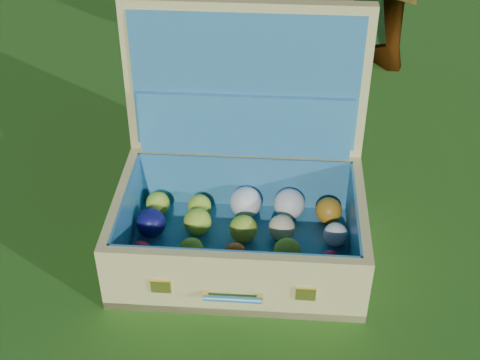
% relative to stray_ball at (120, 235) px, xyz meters
% --- Properties ---
extents(ground, '(60.00, 60.00, 0.00)m').
position_rel_stray_ball_xyz_m(ground, '(0.38, 0.09, -0.03)').
color(ground, '#215114').
rests_on(ground, ground).
extents(stray_ball, '(0.07, 0.07, 0.07)m').
position_rel_stray_ball_xyz_m(stray_ball, '(0.00, 0.00, 0.00)').
color(stray_ball, teal).
rests_on(stray_ball, ground).
extents(suitcase, '(0.68, 0.54, 0.63)m').
position_rel_stray_ball_xyz_m(suitcase, '(0.34, 0.04, 0.14)').
color(suitcase, '#D5CA73').
rests_on(suitcase, ground).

